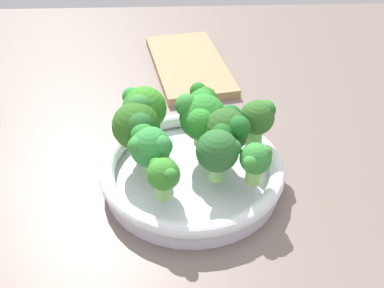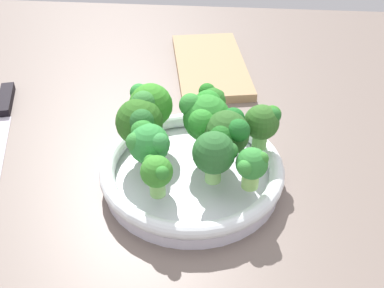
{
  "view_description": "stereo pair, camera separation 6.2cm",
  "coord_description": "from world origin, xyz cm",
  "px_view_note": "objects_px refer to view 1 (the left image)",
  "views": [
    {
      "loc": [
        50.88,
        -0.65,
        44.36
      ],
      "look_at": [
        1.88,
        1.38,
        6.83
      ],
      "focal_mm": 43.63,
      "sensor_mm": 36.0,
      "label": 1
    },
    {
      "loc": [
        50.74,
        5.52,
        44.36
      ],
      "look_at": [
        1.88,
        1.38,
        6.83
      ],
      "focal_mm": 43.63,
      "sensor_mm": 36.0,
      "label": 2
    }
  ],
  "objects_px": {
    "broccoli_floret_7": "(163,175)",
    "broccoli_floret_5": "(143,109)",
    "broccoli_floret_1": "(227,130)",
    "broccoli_floret_9": "(203,101)",
    "bowl": "(192,172)",
    "broccoli_floret_2": "(150,146)",
    "broccoli_floret_6": "(137,125)",
    "broccoli_floret_8": "(255,161)",
    "cutting_board": "(189,65)",
    "broccoli_floret_3": "(201,116)",
    "broccoli_floret_0": "(219,151)",
    "broccoli_floret_4": "(259,117)"
  },
  "relations": [
    {
      "from": "broccoli_floret_7",
      "to": "broccoli_floret_5",
      "type": "bearing_deg",
      "value": -167.43
    },
    {
      "from": "broccoli_floret_1",
      "to": "broccoli_floret_9",
      "type": "relative_size",
      "value": 1.24
    },
    {
      "from": "bowl",
      "to": "broccoli_floret_2",
      "type": "height_order",
      "value": "broccoli_floret_2"
    },
    {
      "from": "broccoli_floret_6",
      "to": "broccoli_floret_9",
      "type": "bearing_deg",
      "value": 126.86
    },
    {
      "from": "broccoli_floret_8",
      "to": "cutting_board",
      "type": "bearing_deg",
      "value": -169.62
    },
    {
      "from": "broccoli_floret_3",
      "to": "broccoli_floret_6",
      "type": "bearing_deg",
      "value": -81.57
    },
    {
      "from": "broccoli_floret_3",
      "to": "cutting_board",
      "type": "bearing_deg",
      "value": -178.67
    },
    {
      "from": "broccoli_floret_2",
      "to": "broccoli_floret_6",
      "type": "distance_m",
      "value": 0.05
    },
    {
      "from": "broccoli_floret_5",
      "to": "cutting_board",
      "type": "xyz_separation_m",
      "value": [
        -0.27,
        0.07,
        -0.08
      ]
    },
    {
      "from": "broccoli_floret_9",
      "to": "broccoli_floret_5",
      "type": "bearing_deg",
      "value": -67.95
    },
    {
      "from": "broccoli_floret_5",
      "to": "broccoli_floret_6",
      "type": "bearing_deg",
      "value": -11.6
    },
    {
      "from": "broccoli_floret_0",
      "to": "broccoli_floret_5",
      "type": "height_order",
      "value": "broccoli_floret_5"
    },
    {
      "from": "broccoli_floret_5",
      "to": "broccoli_floret_8",
      "type": "height_order",
      "value": "broccoli_floret_5"
    },
    {
      "from": "broccoli_floret_2",
      "to": "broccoli_floret_9",
      "type": "distance_m",
      "value": 0.14
    },
    {
      "from": "broccoli_floret_0",
      "to": "broccoli_floret_3",
      "type": "relative_size",
      "value": 0.83
    },
    {
      "from": "broccoli_floret_3",
      "to": "broccoli_floret_9",
      "type": "distance_m",
      "value": 0.06
    },
    {
      "from": "broccoli_floret_5",
      "to": "broccoli_floret_9",
      "type": "bearing_deg",
      "value": 112.05
    },
    {
      "from": "broccoli_floret_1",
      "to": "broccoli_floret_2",
      "type": "xyz_separation_m",
      "value": [
        0.03,
        -0.1,
        -0.0
      ]
    },
    {
      "from": "broccoli_floret_6",
      "to": "broccoli_floret_8",
      "type": "distance_m",
      "value": 0.17
    },
    {
      "from": "broccoli_floret_8",
      "to": "broccoli_floret_6",
      "type": "bearing_deg",
      "value": -115.3
    },
    {
      "from": "broccoli_floret_0",
      "to": "broccoli_floret_9",
      "type": "xyz_separation_m",
      "value": [
        -0.13,
        -0.01,
        -0.01
      ]
    },
    {
      "from": "broccoli_floret_5",
      "to": "broccoli_floret_6",
      "type": "relative_size",
      "value": 1.02
    },
    {
      "from": "broccoli_floret_4",
      "to": "broccoli_floret_5",
      "type": "relative_size",
      "value": 0.84
    },
    {
      "from": "broccoli_floret_1",
      "to": "broccoli_floret_3",
      "type": "distance_m",
      "value": 0.05
    },
    {
      "from": "broccoli_floret_1",
      "to": "broccoli_floret_5",
      "type": "bearing_deg",
      "value": -116.31
    },
    {
      "from": "broccoli_floret_7",
      "to": "broccoli_floret_8",
      "type": "bearing_deg",
      "value": 101.37
    },
    {
      "from": "bowl",
      "to": "broccoli_floret_3",
      "type": "height_order",
      "value": "broccoli_floret_3"
    },
    {
      "from": "broccoli_floret_2",
      "to": "broccoli_floret_5",
      "type": "height_order",
      "value": "broccoli_floret_5"
    },
    {
      "from": "broccoli_floret_3",
      "to": "broccoli_floret_5",
      "type": "height_order",
      "value": "same"
    },
    {
      "from": "broccoli_floret_3",
      "to": "broccoli_floret_5",
      "type": "distance_m",
      "value": 0.08
    },
    {
      "from": "broccoli_floret_1",
      "to": "cutting_board",
      "type": "height_order",
      "value": "broccoli_floret_1"
    },
    {
      "from": "broccoli_floret_6",
      "to": "broccoli_floret_0",
      "type": "bearing_deg",
      "value": 59.82
    },
    {
      "from": "broccoli_floret_2",
      "to": "bowl",
      "type": "bearing_deg",
      "value": 108.87
    },
    {
      "from": "broccoli_floret_3",
      "to": "broccoli_floret_1",
      "type": "bearing_deg",
      "value": 43.16
    },
    {
      "from": "broccoli_floret_1",
      "to": "broccoli_floret_3",
      "type": "xyz_separation_m",
      "value": [
        -0.03,
        -0.03,
        0.0
      ]
    },
    {
      "from": "broccoli_floret_7",
      "to": "cutting_board",
      "type": "relative_size",
      "value": 0.22
    },
    {
      "from": "bowl",
      "to": "broccoli_floret_9",
      "type": "xyz_separation_m",
      "value": [
        -0.1,
        0.02,
        0.06
      ]
    },
    {
      "from": "broccoli_floret_4",
      "to": "broccoli_floret_8",
      "type": "height_order",
      "value": "broccoli_floret_4"
    },
    {
      "from": "broccoli_floret_0",
      "to": "broccoli_floret_4",
      "type": "height_order",
      "value": "broccoli_floret_0"
    },
    {
      "from": "broccoli_floret_0",
      "to": "broccoli_floret_6",
      "type": "relative_size",
      "value": 0.94
    },
    {
      "from": "broccoli_floret_6",
      "to": "broccoli_floret_7",
      "type": "relative_size",
      "value": 1.35
    },
    {
      "from": "broccoli_floret_8",
      "to": "broccoli_floret_9",
      "type": "xyz_separation_m",
      "value": [
        -0.14,
        -0.06,
        0.0
      ]
    },
    {
      "from": "bowl",
      "to": "broccoli_floret_3",
      "type": "distance_m",
      "value": 0.08
    },
    {
      "from": "broccoli_floret_0",
      "to": "broccoli_floret_7",
      "type": "height_order",
      "value": "broccoli_floret_0"
    },
    {
      "from": "bowl",
      "to": "cutting_board",
      "type": "relative_size",
      "value": 0.98
    },
    {
      "from": "broccoli_floret_5",
      "to": "broccoli_floret_9",
      "type": "distance_m",
      "value": 0.09
    },
    {
      "from": "broccoli_floret_3",
      "to": "bowl",
      "type": "bearing_deg",
      "value": -20.14
    },
    {
      "from": "broccoli_floret_6",
      "to": "broccoli_floret_8",
      "type": "xyz_separation_m",
      "value": [
        0.07,
        0.15,
        -0.01
      ]
    },
    {
      "from": "bowl",
      "to": "broccoli_floret_5",
      "type": "bearing_deg",
      "value": -133.21
    },
    {
      "from": "broccoli_floret_1",
      "to": "cutting_board",
      "type": "xyz_separation_m",
      "value": [
        -0.33,
        -0.04,
        -0.08
      ]
    }
  ]
}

